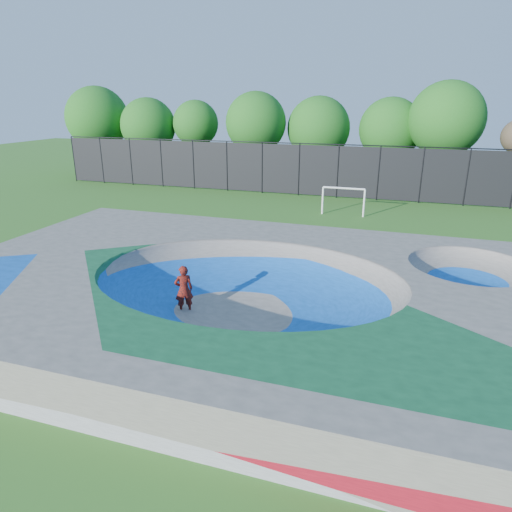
{
  "coord_description": "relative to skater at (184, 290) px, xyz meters",
  "views": [
    {
      "loc": [
        4.89,
        -13.87,
        7.25
      ],
      "look_at": [
        -0.63,
        3.0,
        1.1
      ],
      "focal_mm": 32.0,
      "sensor_mm": 36.0,
      "label": 1
    }
  ],
  "objects": [
    {
      "name": "treeline",
      "position": [
        1.03,
        26.13,
        4.34
      ],
      "size": [
        53.61,
        7.54,
        8.61
      ],
      "color": "#453522",
      "rests_on": "ground"
    },
    {
      "name": "skate_deck",
      "position": [
        2.1,
        0.66,
        -0.14
      ],
      "size": [
        22.0,
        14.0,
        1.5
      ],
      "primitive_type": "cube",
      "color": "gray",
      "rests_on": "ground"
    },
    {
      "name": "fence",
      "position": [
        2.1,
        21.66,
        1.2
      ],
      "size": [
        48.09,
        0.09,
        4.04
      ],
      "color": "black",
      "rests_on": "ground"
    },
    {
      "name": "skater",
      "position": [
        0.0,
        0.0,
        0.0
      ],
      "size": [
        0.78,
        0.73,
        1.79
      ],
      "primitive_type": "imported",
      "rotation": [
        0.0,
        0.0,
        3.78
      ],
      "color": "#B41F0E",
      "rests_on": "ground"
    },
    {
      "name": "ground",
      "position": [
        2.1,
        0.66,
        -0.89
      ],
      "size": [
        120.0,
        120.0,
        0.0
      ],
      "primitive_type": "plane",
      "color": "#2D661C",
      "rests_on": "ground"
    },
    {
      "name": "skateboard",
      "position": [
        0.0,
        0.0,
        -0.87
      ],
      "size": [
        0.7,
        0.72,
        0.05
      ],
      "primitive_type": "cube",
      "rotation": [
        0.0,
        0.0,
        0.81
      ],
      "color": "black",
      "rests_on": "ground"
    },
    {
      "name": "soccer_goal",
      "position": [
        3.32,
        16.2,
        0.38
      ],
      "size": [
        2.79,
        0.12,
        1.84
      ],
      "color": "white",
      "rests_on": "ground"
    }
  ]
}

